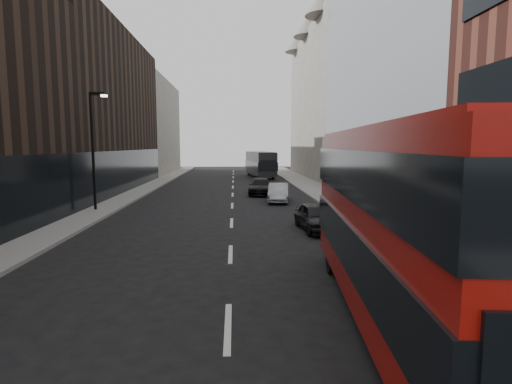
{
  "coord_description": "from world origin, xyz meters",
  "views": [
    {
      "loc": [
        0.17,
        -6.48,
        4.02
      ],
      "look_at": [
        0.87,
        6.48,
        2.5
      ],
      "focal_mm": 28.0,
      "sensor_mm": 36.0,
      "label": 1
    }
  ],
  "objects": [
    {
      "name": "grey_bus",
      "position": [
        3.45,
        44.18,
        1.73
      ],
      "size": [
        3.53,
        10.15,
        3.22
      ],
      "rotation": [
        0.0,
        0.0,
        0.12
      ],
      "color": "black",
      "rests_on": "ground"
    },
    {
      "name": "building_modern_block",
      "position": [
        11.47,
        21.0,
        9.9
      ],
      "size": [
        5.03,
        22.0,
        20.0
      ],
      "color": "#ADB4B8",
      "rests_on": "ground"
    },
    {
      "name": "sidewalk_right",
      "position": [
        7.5,
        25.0,
        0.07
      ],
      "size": [
        3.0,
        80.0,
        0.15
      ],
      "primitive_type": "cube",
      "color": "slate",
      "rests_on": "ground"
    },
    {
      "name": "car_b",
      "position": [
        3.3,
        21.71,
        0.66
      ],
      "size": [
        1.88,
        4.13,
        1.31
      ],
      "primitive_type": "imported",
      "rotation": [
        0.0,
        0.0,
        -0.13
      ],
      "color": "#93959B",
      "rests_on": "ground"
    },
    {
      "name": "car_c",
      "position": [
        2.31,
        26.07,
        0.65
      ],
      "size": [
        2.29,
        4.65,
        1.3
      ],
      "primitive_type": "imported",
      "rotation": [
        0.0,
        0.0,
        -0.11
      ],
      "color": "black",
      "rests_on": "ground"
    },
    {
      "name": "building_victorian",
      "position": [
        11.38,
        44.0,
        9.66
      ],
      "size": [
        6.5,
        24.0,
        21.0
      ],
      "color": "slate",
      "rests_on": "ground"
    },
    {
      "name": "sidewalk_left",
      "position": [
        -8.0,
        25.0,
        0.07
      ],
      "size": [
        2.0,
        80.0,
        0.15
      ],
      "primitive_type": "cube",
      "color": "slate",
      "rests_on": "ground"
    },
    {
      "name": "building_left_far",
      "position": [
        -11.5,
        52.0,
        6.5
      ],
      "size": [
        5.0,
        20.0,
        13.0
      ],
      "primitive_type": "cube",
      "color": "slate",
      "rests_on": "ground"
    },
    {
      "name": "car_a",
      "position": [
        4.04,
        12.0,
        0.65
      ],
      "size": [
        1.81,
        3.9,
        1.29
      ],
      "primitive_type": "imported",
      "rotation": [
        0.0,
        0.0,
        0.08
      ],
      "color": "black",
      "rests_on": "ground"
    },
    {
      "name": "red_bus",
      "position": [
        3.96,
        2.1,
        2.44
      ],
      "size": [
        3.65,
        11.07,
        4.4
      ],
      "rotation": [
        0.0,
        0.0,
        -0.1
      ],
      "color": "#970E09",
      "rests_on": "ground"
    },
    {
      "name": "street_lamp",
      "position": [
        -8.22,
        18.0,
        4.18
      ],
      "size": [
        1.06,
        0.22,
        7.0
      ],
      "color": "black",
      "rests_on": "sidewalk_left"
    },
    {
      "name": "ground",
      "position": [
        0.0,
        0.0,
        0.0
      ],
      "size": [
        140.0,
        140.0,
        0.0
      ],
      "primitive_type": "plane",
      "color": "black",
      "rests_on": "ground"
    },
    {
      "name": "building_left_mid",
      "position": [
        -11.5,
        30.0,
        7.0
      ],
      "size": [
        5.0,
        24.0,
        14.0
      ],
      "primitive_type": "cube",
      "color": "black",
      "rests_on": "ground"
    }
  ]
}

